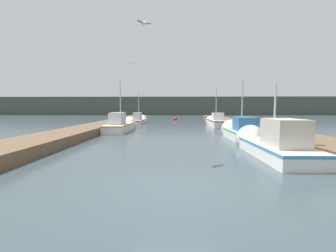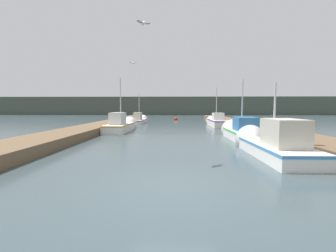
{
  "view_description": "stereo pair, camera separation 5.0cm",
  "coord_description": "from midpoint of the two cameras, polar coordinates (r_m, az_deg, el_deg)",
  "views": [
    {
      "loc": [
        -0.01,
        -5.53,
        2.04
      ],
      "look_at": [
        -0.39,
        9.13,
        0.8
      ],
      "focal_mm": 24.0,
      "sensor_mm": 36.0,
      "label": 1
    },
    {
      "loc": [
        0.04,
        -5.53,
        2.04
      ],
      "look_at": [
        -0.39,
        9.13,
        0.8
      ],
      "focal_mm": 24.0,
      "sensor_mm": 36.0,
      "label": 2
    }
  ],
  "objects": [
    {
      "name": "ground_plane",
      "position": [
        5.89,
        1.29,
        -15.38
      ],
      "size": [
        200.0,
        200.0,
        0.0
      ],
      "color": "#38474C"
    },
    {
      "name": "dock_left",
      "position": [
        22.65,
        -16.0,
        0.15
      ],
      "size": [
        2.67,
        40.0,
        0.52
      ],
      "color": "brown",
      "rests_on": "ground_plane"
    },
    {
      "name": "dock_right",
      "position": [
        22.64,
        18.9,
        0.07
      ],
      "size": [
        2.67,
        40.0,
        0.52
      ],
      "color": "brown",
      "rests_on": "ground_plane"
    },
    {
      "name": "distant_shore_ridge",
      "position": [
        65.52,
        1.49,
        5.11
      ],
      "size": [
        120.0,
        16.0,
        4.69
      ],
      "color": "#424C42",
      "rests_on": "ground_plane"
    },
    {
      "name": "fishing_boat_0",
      "position": [
        10.55,
        24.63,
        -4.11
      ],
      "size": [
        1.76,
        5.33,
        3.54
      ],
      "rotation": [
        0.0,
        0.0,
        0.01
      ],
      "color": "silver",
      "rests_on": "ground_plane"
    },
    {
      "name": "fishing_boat_1",
      "position": [
        15.57,
        17.72,
        -1.25
      ],
      "size": [
        1.75,
        4.81,
        4.3
      ],
      "rotation": [
        0.0,
        0.0,
        -0.01
      ],
      "color": "silver",
      "rests_on": "ground_plane"
    },
    {
      "name": "fishing_boat_2",
      "position": [
        19.95,
        -11.7,
        0.26
      ],
      "size": [
        1.68,
        6.3,
        4.93
      ],
      "rotation": [
        0.0,
        0.0,
        -0.01
      ],
      "color": "silver",
      "rests_on": "ground_plane"
    },
    {
      "name": "fishing_boat_3",
      "position": [
        24.84,
        11.91,
        1.13
      ],
      "size": [
        1.34,
        5.99,
        4.38
      ],
      "rotation": [
        0.0,
        0.0,
        0.0
      ],
      "color": "silver",
      "rests_on": "ground_plane"
    },
    {
      "name": "fishing_boat_4",
      "position": [
        29.3,
        -7.34,
        1.54
      ],
      "size": [
        1.5,
        6.39,
        4.23
      ],
      "rotation": [
        0.0,
        0.0,
        0.0
      ],
      "color": "silver",
      "rests_on": "ground_plane"
    },
    {
      "name": "mooring_piling_0",
      "position": [
        14.64,
        24.34,
        -0.83
      ],
      "size": [
        0.31,
        0.31,
        1.39
      ],
      "color": "#473523",
      "rests_on": "ground_plane"
    },
    {
      "name": "mooring_piling_1",
      "position": [
        10.71,
        32.35,
        -3.38
      ],
      "size": [
        0.26,
        0.26,
        1.28
      ],
      "color": "#473523",
      "rests_on": "ground_plane"
    },
    {
      "name": "mooring_piling_2",
      "position": [
        18.34,
        18.92,
        -0.23
      ],
      "size": [
        0.24,
        0.24,
        0.99
      ],
      "color": "#473523",
      "rests_on": "ground_plane"
    },
    {
      "name": "channel_buoy",
      "position": [
        35.39,
        1.83,
        1.82
      ],
      "size": [
        0.62,
        0.62,
        1.12
      ],
      "color": "red",
      "rests_on": "ground_plane"
    },
    {
      "name": "seagull_lead",
      "position": [
        8.92,
        -6.27,
        24.5
      ],
      "size": [
        0.5,
        0.44,
        0.12
      ],
      "rotation": [
        0.0,
        0.0,
        0.67
      ],
      "color": "white"
    },
    {
      "name": "seagull_1",
      "position": [
        18.55,
        -9.05,
        15.5
      ],
      "size": [
        0.53,
        0.38,
        0.12
      ],
      "rotation": [
        0.0,
        0.0,
        0.54
      ],
      "color": "white"
    }
  ]
}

